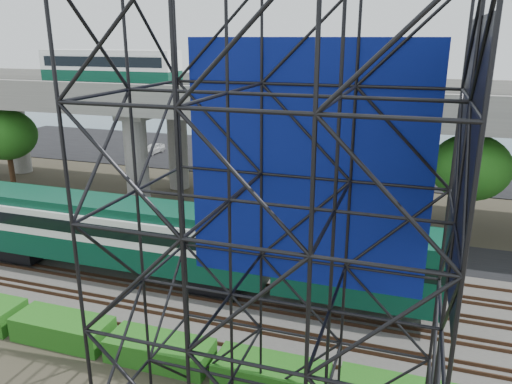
% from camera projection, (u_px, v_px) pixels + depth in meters
% --- Properties ---
extents(ground, '(140.00, 140.00, 0.00)m').
position_uv_depth(ground, '(184.00, 308.00, 25.81)').
color(ground, '#474233').
rests_on(ground, ground).
extents(ballast_bed, '(90.00, 12.00, 0.20)m').
position_uv_depth(ballast_bed, '(200.00, 289.00, 27.59)').
color(ballast_bed, slate).
rests_on(ballast_bed, ground).
extents(service_road, '(90.00, 5.00, 0.08)m').
position_uv_depth(service_road, '(250.00, 234.00, 35.31)').
color(service_road, black).
rests_on(service_road, ground).
extents(parking_lot, '(90.00, 18.00, 0.08)m').
position_uv_depth(parking_lot, '(317.00, 160.00, 56.61)').
color(parking_lot, black).
rests_on(parking_lot, ground).
extents(harbor_water, '(140.00, 40.00, 0.03)m').
position_uv_depth(harbor_water, '(346.00, 128.00, 76.56)').
color(harbor_water, '#405969').
rests_on(harbor_water, ground).
extents(rail_tracks, '(90.00, 9.52, 0.16)m').
position_uv_depth(rail_tracks, '(200.00, 286.00, 27.54)').
color(rail_tracks, '#472D1E').
rests_on(rail_tracks, ballast_bed).
extents(commuter_train, '(29.30, 3.06, 4.30)m').
position_uv_depth(commuter_train, '(143.00, 235.00, 27.78)').
color(commuter_train, black).
rests_on(commuter_train, rail_tracks).
extents(overpass, '(80.00, 12.00, 12.40)m').
position_uv_depth(overpass, '(260.00, 108.00, 38.17)').
color(overpass, '#9E9B93').
rests_on(overpass, ground).
extents(scaffold_tower, '(9.36, 6.36, 15.00)m').
position_uv_depth(scaffold_tower, '(280.00, 256.00, 14.16)').
color(scaffold_tower, black).
rests_on(scaffold_tower, ground).
extents(hedge_strip, '(34.60, 1.80, 1.20)m').
position_uv_depth(hedge_strip, '(160.00, 350.00, 21.44)').
color(hedge_strip, '#155914').
rests_on(hedge_strip, ground).
extents(trees, '(40.94, 16.94, 7.69)m').
position_uv_depth(trees, '(218.00, 139.00, 40.20)').
color(trees, '#382314').
rests_on(trees, ground).
extents(suv, '(5.53, 3.40, 1.43)m').
position_uv_depth(suv, '(94.00, 211.00, 37.88)').
color(suv, black).
rests_on(suv, service_road).
extents(parked_cars, '(39.19, 9.39, 1.32)m').
position_uv_depth(parked_cars, '(315.00, 156.00, 55.94)').
color(parked_cars, silver).
rests_on(parked_cars, parking_lot).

